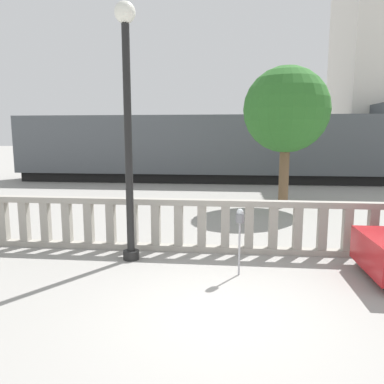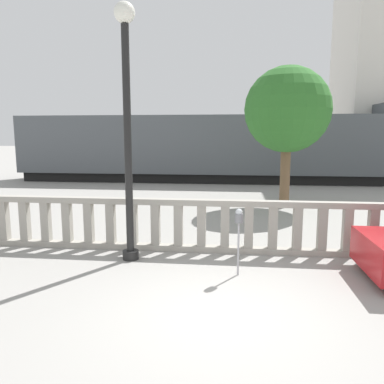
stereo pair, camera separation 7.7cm
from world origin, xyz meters
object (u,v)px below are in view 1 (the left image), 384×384
at_px(parking_meter, 240,222).
at_px(lamppost, 127,111).
at_px(tree_left, 286,110).
at_px(train_near, 219,148).

bearing_deg(parking_meter, lamppost, 163.58).
bearing_deg(lamppost, tree_left, 57.91).
distance_m(lamppost, parking_meter, 3.32).
height_order(parking_meter, tree_left, tree_left).
relative_size(lamppost, parking_meter, 4.05).
bearing_deg(lamppost, parking_meter, -16.42).
xyz_separation_m(lamppost, tree_left, (4.26, 6.79, 0.41)).
xyz_separation_m(train_near, tree_left, (2.74, -7.42, 1.67)).
bearing_deg(tree_left, train_near, 110.23).
height_order(lamppost, parking_meter, lamppost).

